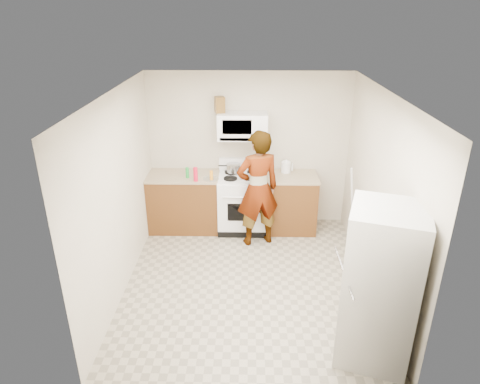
{
  "coord_description": "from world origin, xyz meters",
  "views": [
    {
      "loc": [
        -0.02,
        -4.79,
        3.4
      ],
      "look_at": [
        -0.12,
        0.55,
        1.06
      ],
      "focal_mm": 32.0,
      "sensor_mm": 36.0,
      "label": 1
    }
  ],
  "objects_px": {
    "gas_range": "(242,201)",
    "fridge": "(379,286)",
    "kettle": "(286,167)",
    "person": "(258,189)",
    "microwave": "(242,126)",
    "saucepan": "(234,168)"
  },
  "relations": [
    {
      "from": "microwave",
      "to": "person",
      "type": "xyz_separation_m",
      "value": [
        0.24,
        -0.58,
        -0.8
      ]
    },
    {
      "from": "fridge",
      "to": "kettle",
      "type": "height_order",
      "value": "fridge"
    },
    {
      "from": "kettle",
      "to": "saucepan",
      "type": "distance_m",
      "value": 0.84
    },
    {
      "from": "person",
      "to": "fridge",
      "type": "xyz_separation_m",
      "value": [
        1.16,
        -2.29,
        -0.05
      ]
    },
    {
      "from": "microwave",
      "to": "fridge",
      "type": "xyz_separation_m",
      "value": [
        1.4,
        -2.88,
        -0.85
      ]
    },
    {
      "from": "kettle",
      "to": "saucepan",
      "type": "bearing_deg",
      "value": 178.62
    },
    {
      "from": "microwave",
      "to": "saucepan",
      "type": "height_order",
      "value": "microwave"
    },
    {
      "from": "person",
      "to": "kettle",
      "type": "distance_m",
      "value": 0.78
    },
    {
      "from": "fridge",
      "to": "saucepan",
      "type": "bearing_deg",
      "value": 135.82
    },
    {
      "from": "microwave",
      "to": "saucepan",
      "type": "distance_m",
      "value": 0.7
    },
    {
      "from": "fridge",
      "to": "kettle",
      "type": "distance_m",
      "value": 2.99
    },
    {
      "from": "kettle",
      "to": "person",
      "type": "bearing_deg",
      "value": -131.08
    },
    {
      "from": "microwave",
      "to": "saucepan",
      "type": "xyz_separation_m",
      "value": [
        -0.14,
        -0.01,
        -0.69
      ]
    },
    {
      "from": "gas_range",
      "to": "microwave",
      "type": "height_order",
      "value": "microwave"
    },
    {
      "from": "gas_range",
      "to": "kettle",
      "type": "bearing_deg",
      "value": 12.69
    },
    {
      "from": "microwave",
      "to": "person",
      "type": "bearing_deg",
      "value": -67.94
    },
    {
      "from": "person",
      "to": "fridge",
      "type": "distance_m",
      "value": 2.57
    },
    {
      "from": "saucepan",
      "to": "person",
      "type": "bearing_deg",
      "value": -56.61
    },
    {
      "from": "gas_range",
      "to": "kettle",
      "type": "relative_size",
      "value": 6.36
    },
    {
      "from": "fridge",
      "to": "kettle",
      "type": "xyz_separation_m",
      "value": [
        -0.7,
        2.9,
        0.17
      ]
    },
    {
      "from": "gas_range",
      "to": "fridge",
      "type": "bearing_deg",
      "value": -63.04
    },
    {
      "from": "microwave",
      "to": "fridge",
      "type": "distance_m",
      "value": 3.31
    }
  ]
}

